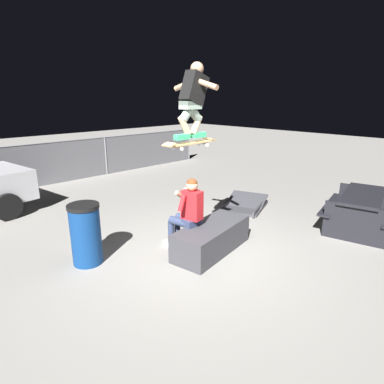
% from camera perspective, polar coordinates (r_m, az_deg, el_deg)
% --- Properties ---
extents(ground_plane, '(40.00, 40.00, 0.00)m').
position_cam_1_polar(ground_plane, '(5.64, 1.29, -11.13)').
color(ground_plane, gray).
extents(ledge_box_main, '(1.68, 0.89, 0.49)m').
position_cam_1_polar(ledge_box_main, '(5.70, 3.50, -8.12)').
color(ledge_box_main, '#38383D').
rests_on(ledge_box_main, ground).
extents(person_sitting_on_ledge, '(0.60, 0.78, 1.32)m').
position_cam_1_polar(person_sitting_on_ledge, '(5.55, -0.89, -3.30)').
color(person_sitting_on_ledge, '#2D3856').
rests_on(person_sitting_on_ledge, ground).
extents(skateboard, '(1.02, 0.22, 0.13)m').
position_cam_1_polar(skateboard, '(5.05, -0.26, 8.65)').
color(skateboard, '#AD8451').
extents(skater_airborne, '(0.62, 0.89, 1.12)m').
position_cam_1_polar(skater_airborne, '(5.04, 0.20, 16.48)').
color(skater_airborne, '#2D9E66').
extents(kicker_ramp, '(1.41, 1.25, 0.32)m').
position_cam_1_polar(kicker_ramp, '(8.00, 9.26, -2.36)').
color(kicker_ramp, '#38383D').
rests_on(kicker_ramp, ground).
extents(picnic_table_back, '(1.94, 1.66, 0.75)m').
position_cam_1_polar(picnic_table_back, '(7.37, 27.83, -2.15)').
color(picnic_table_back, black).
rests_on(picnic_table_back, ground).
extents(trash_bin, '(0.50, 0.50, 1.01)m').
position_cam_1_polar(trash_bin, '(5.47, -18.31, -7.09)').
color(trash_bin, navy).
rests_on(trash_bin, ground).
extents(fence_back, '(12.05, 0.05, 1.31)m').
position_cam_1_polar(fence_back, '(10.75, -24.32, 4.81)').
color(fence_back, slate).
rests_on(fence_back, ground).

